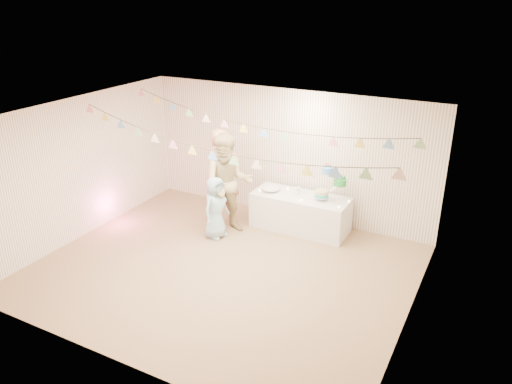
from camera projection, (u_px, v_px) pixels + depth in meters
The scene contains 24 objects.
floor at pixel (223, 270), 8.32m from camera, with size 6.00×6.00×0.00m, color #836447.
ceiling at pixel (219, 117), 7.33m from camera, with size 6.00×6.00×0.00m, color white.
back_wall at pixel (287, 154), 9.87m from camera, with size 6.00×6.00×0.00m, color white.
front_wall at pixel (108, 273), 5.78m from camera, with size 6.00×6.00×0.00m, color white.
left_wall at pixel (81, 168), 9.12m from camera, with size 5.00×5.00×0.00m, color white.
right_wall at pixel (416, 240), 6.54m from camera, with size 5.00×5.00×0.00m, color white.
table at pixel (300, 212), 9.60m from camera, with size 1.85×0.74×0.70m, color silver.
cake_stand at pixel (330, 181), 9.12m from camera, with size 0.60×0.36×0.68m, color silver, non-canonical shape.
cake_bottom at pixel (321, 193), 9.23m from camera, with size 0.31×0.31×0.15m, color #28BCB2, non-canonical shape.
cake_middle at pixel (341, 180), 9.11m from camera, with size 0.27×0.27×0.22m, color #1D852F, non-canonical shape.
cake_top_tier at pixel (327, 166), 9.01m from camera, with size 0.25×0.25×0.19m, color #4895E3, non-canonical shape.
platter at pixel (271, 188), 9.67m from camera, with size 0.35×0.35×0.02m, color white.
posy at pixel (298, 188), 9.50m from camera, with size 0.13×0.13×0.15m, color white, non-canonical shape.
person_adult_a at pixel (223, 179), 9.53m from camera, with size 0.71×0.46×1.94m, color tan.
person_adult_b at pixel (228, 184), 9.30m from camera, with size 0.94×0.73×1.93m, color tan.
person_child at pixel (216, 208), 9.21m from camera, with size 0.58×0.38×1.19m, color #8CB5C7.
bunting_back at pixel (254, 118), 8.33m from camera, with size 5.60×1.10×0.40m, color pink, non-canonical shape.
bunting_front at pixel (212, 139), 7.28m from camera, with size 5.60×0.90×0.36m, color #72A5E5, non-canonical shape.
tealight_0 at pixel (260, 190), 9.68m from camera, with size 0.04×0.04×0.03m, color #FFD88C.
tealight_1 at pixel (288, 189), 9.76m from camera, with size 0.04×0.04×0.03m, color #FFD88C.
tealight_2 at pixel (301, 200), 9.24m from camera, with size 0.04×0.04×0.03m, color #FFD88C.
tealight_3 at pixel (322, 194), 9.49m from camera, with size 0.04×0.04×0.03m, color #FFD88C.
tealight_4 at pixel (339, 207), 8.96m from camera, with size 0.04×0.04×0.03m, color #FFD88C.
tealight_5 at pixel (349, 201), 9.20m from camera, with size 0.04×0.04×0.03m, color #FFD88C.
Camera 1 is at (3.84, -6.11, 4.38)m, focal length 35.00 mm.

